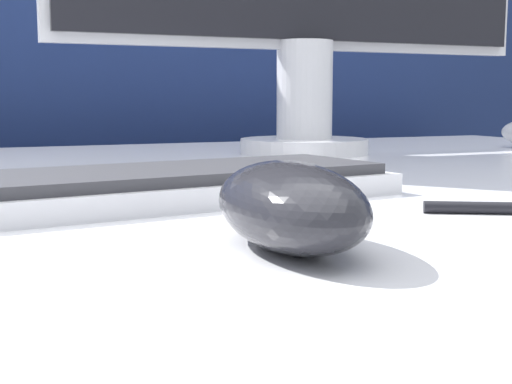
% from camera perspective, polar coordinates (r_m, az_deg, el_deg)
% --- Properties ---
extents(partition_panel, '(5.00, 0.03, 1.33)m').
position_cam_1_polar(partition_panel, '(1.28, -16.39, -1.19)').
color(partition_panel, navy).
rests_on(partition_panel, ground_plane).
extents(computer_mouse_near, '(0.07, 0.13, 0.04)m').
position_cam_1_polar(computer_mouse_near, '(0.35, 2.50, -1.11)').
color(computer_mouse_near, '#232328').
rests_on(computer_mouse_near, desk).
extents(keyboard, '(0.39, 0.17, 0.02)m').
position_cam_1_polar(keyboard, '(0.51, -8.78, 0.42)').
color(keyboard, silver).
rests_on(keyboard, desk).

